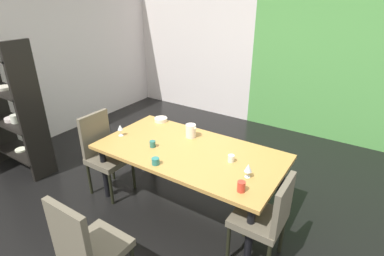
{
  "coord_description": "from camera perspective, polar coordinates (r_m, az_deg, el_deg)",
  "views": [
    {
      "loc": [
        1.87,
        -2.41,
        2.35
      ],
      "look_at": [
        0.1,
        0.31,
        0.85
      ],
      "focal_mm": 28.0,
      "sensor_mm": 36.0,
      "label": 1
    }
  ],
  "objects": [
    {
      "name": "cup_near_shelf",
      "position": [
        3.13,
        7.48,
        -5.77
      ],
      "size": [
        0.07,
        0.07,
        0.08
      ],
      "primitive_type": "cylinder",
      "color": "silver",
      "rests_on": "dining_table"
    },
    {
      "name": "chair_head_near",
      "position": [
        2.6,
        -19.46,
        -20.45
      ],
      "size": [
        0.44,
        0.44,
        1.01
      ],
      "color": "#615948",
      "rests_on": "ground_plane"
    },
    {
      "name": "chair_left_near",
      "position": [
        3.83,
        -16.46,
        -4.1
      ],
      "size": [
        0.44,
        0.44,
        1.02
      ],
      "rotation": [
        0.0,
        0.0,
        -1.57
      ],
      "color": "#615948",
      "rests_on": "ground_plane"
    },
    {
      "name": "cup_near_window",
      "position": [
        3.41,
        -7.51,
        -3.03
      ],
      "size": [
        0.07,
        0.07,
        0.07
      ],
      "primitive_type": "cylinder",
      "color": "#2B6B5D",
      "rests_on": "dining_table"
    },
    {
      "name": "dining_table",
      "position": [
        3.37,
        -0.49,
        -5.25
      ],
      "size": [
        2.07,
        1.08,
        0.73
      ],
      "color": "#BE8B43",
      "rests_on": "ground_plane"
    },
    {
      "name": "cup_rear",
      "position": [
        3.08,
        -6.96,
        -6.3
      ],
      "size": [
        0.08,
        0.08,
        0.07
      ],
      "primitive_type": "cylinder",
      "color": "#2C796F",
      "rests_on": "dining_table"
    },
    {
      "name": "wine_glass_corner",
      "position": [
        2.88,
        10.66,
        -7.5
      ],
      "size": [
        0.07,
        0.07,
        0.14
      ],
      "color": "silver",
      "rests_on": "dining_table"
    },
    {
      "name": "wine_glass_left",
      "position": [
        3.71,
        -13.52,
        0.04
      ],
      "size": [
        0.07,
        0.07,
        0.14
      ],
      "color": "silver",
      "rests_on": "dining_table"
    },
    {
      "name": "left_interior_panel",
      "position": [
        5.35,
        -29.62,
        10.75
      ],
      "size": [
        0.1,
        5.68,
        2.67
      ],
      "primitive_type": "cube",
      "color": "silver",
      "rests_on": "ground_plane"
    },
    {
      "name": "back_panel_interior",
      "position": [
        6.29,
        0.0,
        15.57
      ],
      "size": [
        2.67,
        0.1,
        2.67
      ],
      "primitive_type": "cube",
      "color": "silver",
      "rests_on": "ground_plane"
    },
    {
      "name": "display_shelf",
      "position": [
        4.69,
        -31.22,
        3.59
      ],
      "size": [
        0.99,
        0.34,
        1.83
      ],
      "color": "black",
      "rests_on": "ground_plane"
    },
    {
      "name": "serving_bowl_right",
      "position": [
        4.06,
        -5.95,
        1.6
      ],
      "size": [
        0.17,
        0.17,
        0.05
      ],
      "primitive_type": "cylinder",
      "color": "#F3DBC5",
      "rests_on": "dining_table"
    },
    {
      "name": "cup_east",
      "position": [
        2.71,
        9.36,
        -10.94
      ],
      "size": [
        0.07,
        0.07,
        0.1
      ],
      "primitive_type": "cylinder",
      "color": "red",
      "rests_on": "dining_table"
    },
    {
      "name": "pitcher_north",
      "position": [
        3.59,
        -0.23,
        -0.53
      ],
      "size": [
        0.14,
        0.12,
        0.16
      ],
      "color": "#F2E0CC",
      "rests_on": "dining_table"
    },
    {
      "name": "garden_window_panel",
      "position": [
        5.33,
        27.18,
        11.2
      ],
      "size": [
        3.03,
        0.1,
        2.67
      ],
      "primitive_type": "cube",
      "color": "#58A24C",
      "rests_on": "ground_plane"
    },
    {
      "name": "chair_right_near",
      "position": [
        2.84,
        14.05,
        -15.94
      ],
      "size": [
        0.44,
        0.44,
        0.93
      ],
      "rotation": [
        0.0,
        0.0,
        1.57
      ],
      "color": "#615948",
      "rests_on": "ground_plane"
    },
    {
      "name": "ground_plane",
      "position": [
        3.86,
        -3.87,
        -12.94
      ],
      "size": [
        5.7,
        5.68,
        0.02
      ],
      "primitive_type": "cube",
      "color": "black"
    }
  ]
}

